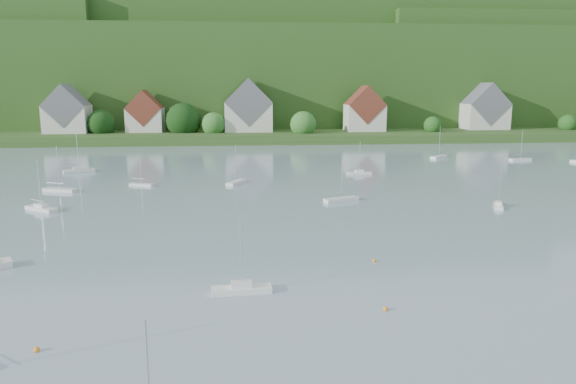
{
  "coord_description": "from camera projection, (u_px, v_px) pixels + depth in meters",
  "views": [
    {
      "loc": [
        2.29,
        1.18,
        18.8
      ],
      "look_at": [
        8.74,
        75.0,
        4.0
      ],
      "focal_mm": 33.64,
      "sensor_mm": 36.0,
      "label": 1
    }
  ],
  "objects": [
    {
      "name": "mooring_buoy_0",
      "position": [
        37.0,
        351.0,
        38.67
      ],
      "size": [
        0.46,
        0.46,
        0.46
      ],
      "primitive_type": "sphere",
      "color": "orange",
      "rests_on": "ground"
    },
    {
      "name": "village_building_0",
      "position": [
        67.0,
        113.0,
        178.46
      ],
      "size": [
        14.0,
        10.4,
        16.0
      ],
      "color": "silver",
      "rests_on": "far_shore_strip"
    },
    {
      "name": "mooring_buoy_3",
      "position": [
        385.0,
        310.0,
        45.69
      ],
      "size": [
        0.46,
        0.46,
        0.46
      ],
      "primitive_type": "sphere",
      "color": "orange",
      "rests_on": "ground"
    },
    {
      "name": "village_building_1",
      "position": [
        145.0,
        115.0,
        182.69
      ],
      "size": [
        12.0,
        9.36,
        14.0
      ],
      "color": "silver",
      "rests_on": "far_shore_strip"
    },
    {
      "name": "village_building_4",
      "position": [
        485.0,
        111.0,
        193.76
      ],
      "size": [
        15.0,
        10.4,
        16.5
      ],
      "color": "silver",
      "rests_on": "far_shore_strip"
    },
    {
      "name": "far_shore_strip",
      "position": [
        235.0,
        133.0,
        197.42
      ],
      "size": [
        600.0,
        60.0,
        3.0
      ],
      "primitive_type": "cube",
      "color": "#2B4C1C",
      "rests_on": "ground"
    },
    {
      "name": "far_sailboat_cluster",
      "position": [
        318.0,
        173.0,
        114.48
      ],
      "size": [
        180.95,
        61.92,
        8.71
      ],
      "color": "white",
      "rests_on": "ground"
    },
    {
      "name": "mooring_buoy_2",
      "position": [
        374.0,
        262.0,
        58.24
      ],
      "size": [
        0.41,
        0.41,
        0.41
      ],
      "primitive_type": "sphere",
      "color": "orange",
      "rests_on": "ground"
    },
    {
      "name": "near_sailboat_3",
      "position": [
        241.0,
        288.0,
        49.49
      ],
      "size": [
        5.61,
        1.95,
        7.44
      ],
      "rotation": [
        0.0,
        0.0,
        0.07
      ],
      "color": "white",
      "rests_on": "ground"
    },
    {
      "name": "forested_ridge",
      "position": [
        236.0,
        76.0,
        260.25
      ],
      "size": [
        620.0,
        181.22,
        69.89
      ],
      "color": "#1B4115",
      "rests_on": "ground"
    },
    {
      "name": "village_building_3",
      "position": [
        365.0,
        112.0,
        186.04
      ],
      "size": [
        13.0,
        10.4,
        15.5
      ],
      "color": "silver",
      "rests_on": "far_shore_strip"
    },
    {
      "name": "village_building_2",
      "position": [
        248.0,
        110.0,
        184.41
      ],
      "size": [
        16.0,
        11.44,
        18.0
      ],
      "color": "silver",
      "rests_on": "far_shore_strip"
    }
  ]
}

